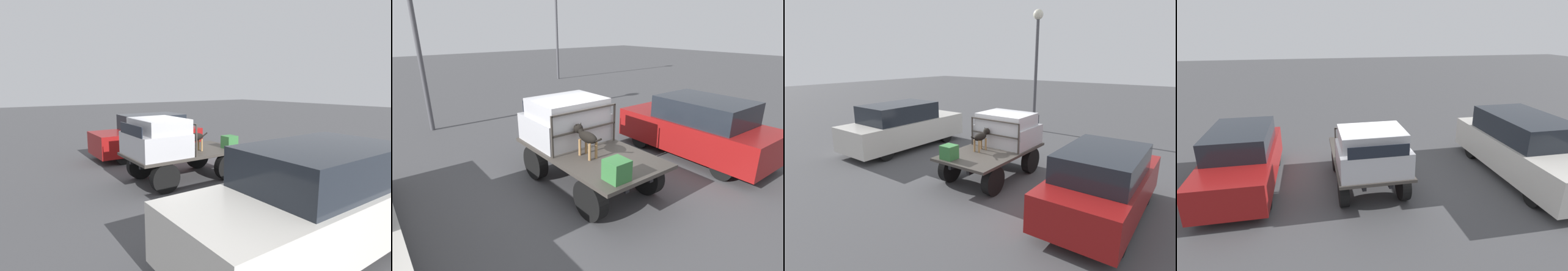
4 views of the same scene
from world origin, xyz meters
TOP-DOWN VIEW (x-y plane):
  - ground_plane at (0.00, 0.00)m, footprint 80.00×80.00m
  - flatbed_truck at (0.00, 0.00)m, footprint 3.54×1.94m
  - truck_cab at (0.92, 0.00)m, footprint 1.54×1.82m
  - truck_headboard at (0.12, 0.00)m, footprint 0.04×1.82m
  - dog at (-0.20, 0.25)m, footprint 0.95×0.24m
  - cargo_crate at (-1.47, 0.49)m, footprint 0.41×0.41m
  - parked_sedan at (-0.52, -3.55)m, footprint 4.38×1.83m
  - light_pole_near at (6.75, 2.00)m, footprint 0.49×0.49m
  - light_pole_far at (13.70, -7.90)m, footprint 0.50×0.50m

SIDE VIEW (x-z plane):
  - ground_plane at x=0.00m, z-range 0.00..0.00m
  - flatbed_truck at x=0.00m, z-range 0.18..1.07m
  - parked_sedan at x=-0.52m, z-range 0.00..1.72m
  - cargo_crate at x=-1.47m, z-range 0.90..1.30m
  - dog at x=-0.20m, z-range 1.00..1.70m
  - truck_cab at x=0.92m, z-range 0.87..1.94m
  - truck_headboard at x=0.12m, z-range 1.05..1.99m
  - light_pole_near at x=6.75m, z-range 1.15..7.19m
  - light_pole_far at x=13.70m, z-range 1.28..8.53m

